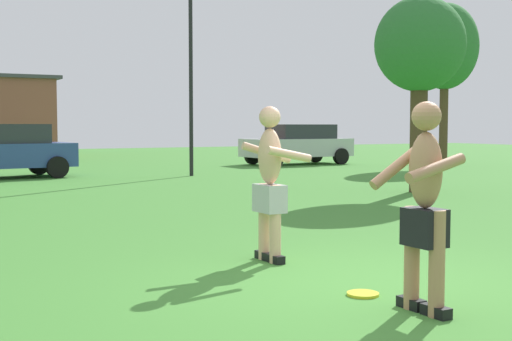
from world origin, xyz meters
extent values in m
plane|color=#428433|center=(0.00, 0.00, 0.00)|extent=(80.00, 80.00, 0.00)
cube|color=black|center=(-0.18, -1.03, 0.04)|extent=(0.12, 0.26, 0.09)
cylinder|color=tan|center=(-0.18, -1.03, 0.43)|extent=(0.13, 0.13, 0.86)
cube|color=black|center=(-0.19, -0.74, 0.04)|extent=(0.12, 0.26, 0.09)
cylinder|color=tan|center=(-0.19, -0.74, 0.43)|extent=(0.13, 0.13, 0.86)
cube|color=black|center=(-0.19, -0.88, 0.71)|extent=(0.25, 0.34, 0.31)
ellipsoid|color=tan|center=(-0.19, -0.88, 1.17)|extent=(0.23, 0.32, 0.62)
cylinder|color=tan|center=(-0.28, -1.10, 1.21)|extent=(0.60, 0.14, 0.22)
cylinder|color=tan|center=(-0.29, -0.67, 1.21)|extent=(0.55, 0.11, 0.40)
sphere|color=tan|center=(-0.19, -0.88, 1.61)|extent=(0.24, 0.24, 0.24)
cube|color=black|center=(-0.26, 1.71, 0.04)|extent=(0.12, 0.26, 0.09)
cylinder|color=#E0AD89|center=(-0.26, 1.71, 0.44)|extent=(0.13, 0.13, 0.87)
cube|color=black|center=(-0.25, 1.46, 0.04)|extent=(0.12, 0.26, 0.09)
cylinder|color=#E0AD89|center=(-0.25, 1.46, 0.44)|extent=(0.13, 0.13, 0.87)
cube|color=#B7B7BC|center=(-0.26, 1.58, 0.72)|extent=(0.25, 0.39, 0.31)
ellipsoid|color=#E0AD89|center=(-0.26, 1.58, 1.19)|extent=(0.23, 0.37, 0.63)
cylinder|color=#E0AD89|center=(-0.16, 1.83, 1.22)|extent=(0.61, 0.19, 0.26)
cylinder|color=#E0AD89|center=(-0.15, 1.34, 1.22)|extent=(0.61, 0.18, 0.20)
sphere|color=#E0AD89|center=(-0.26, 1.58, 1.63)|extent=(0.24, 0.24, 0.24)
cylinder|color=yellow|center=(-0.28, -0.19, 0.01)|extent=(0.29, 0.29, 0.03)
cube|color=#282D33|center=(-1.13, 15.96, 1.30)|extent=(2.56, 1.83, 0.56)
cylinder|color=black|center=(0.26, 15.20, 0.32)|extent=(0.66, 0.29, 0.64)
cylinder|color=black|center=(0.07, 16.99, 0.32)|extent=(0.66, 0.29, 0.64)
cube|color=silver|center=(10.18, 18.00, 0.67)|extent=(4.33, 1.88, 0.70)
cube|color=#282D33|center=(10.38, 18.01, 1.30)|extent=(2.44, 1.63, 0.56)
cylinder|color=black|center=(8.69, 17.08, 0.32)|extent=(0.64, 0.23, 0.64)
cylinder|color=black|center=(8.66, 18.88, 0.32)|extent=(0.64, 0.23, 0.64)
cylinder|color=black|center=(11.70, 17.13, 0.32)|extent=(0.64, 0.23, 0.64)
cylinder|color=black|center=(11.67, 18.93, 0.32)|extent=(0.64, 0.23, 0.64)
cylinder|color=black|center=(4.08, 14.19, 2.84)|extent=(0.12, 0.12, 5.67)
cylinder|color=#4C3823|center=(14.59, 14.51, 1.70)|extent=(0.32, 0.32, 3.39)
ellipsoid|color=#2D7033|center=(14.59, 14.51, 4.53)|extent=(2.50, 2.50, 3.24)
cylinder|color=#4C3823|center=(6.70, 7.00, 1.32)|extent=(0.39, 0.39, 2.63)
ellipsoid|color=#2D7033|center=(6.70, 7.00, 3.39)|extent=(2.06, 2.06, 2.16)
camera|label=1|loc=(-4.01, -5.11, 1.54)|focal=47.98mm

